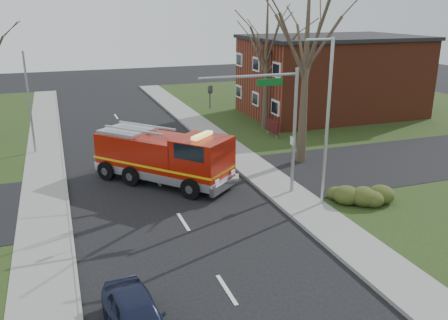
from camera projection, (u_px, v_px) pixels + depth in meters
name	position (u px, v px, depth m)	size (l,w,h in m)	color
ground	(183.00, 222.00, 22.44)	(120.00, 120.00, 0.00)	black
sidewalk_right	(300.00, 203.00, 24.41)	(2.40, 80.00, 0.15)	gray
sidewalk_left	(44.00, 241.00, 20.43)	(2.40, 80.00, 0.15)	gray
brick_building	(331.00, 76.00, 43.53)	(15.40, 10.40, 7.25)	maroon
health_center_sign	(272.00, 126.00, 36.73)	(0.12, 2.00, 1.40)	#410F11
hedge_corner	(358.00, 194.00, 24.25)	(2.80, 2.00, 0.90)	#2E3A15
bare_tree_near	(307.00, 47.00, 28.57)	(6.00, 6.00, 12.00)	#382D21
bare_tree_far	(267.00, 50.00, 37.40)	(5.25, 5.25, 10.50)	#382D21
traffic_signal_mast	(273.00, 110.00, 24.00)	(5.29, 0.18, 6.80)	gray
streetlight_pole	(327.00, 119.00, 22.88)	(1.48, 0.16, 8.40)	#B7BABF
utility_pole_far	(29.00, 104.00, 31.72)	(0.14, 0.14, 7.00)	gray
fire_engine	(165.00, 158.00, 27.07)	(7.34, 7.86, 3.24)	maroon
parked_car_maroon	(136.00, 317.00, 14.49)	(1.59, 3.95, 1.35)	#1B203B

